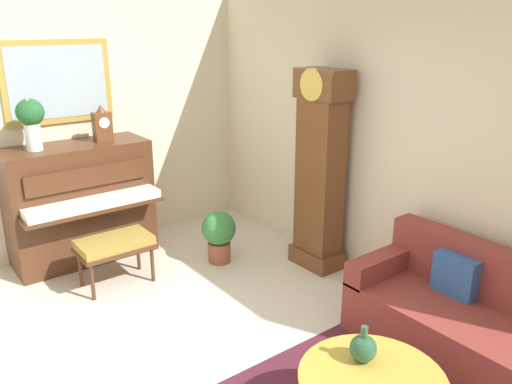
{
  "coord_description": "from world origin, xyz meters",
  "views": [
    {
      "loc": [
        2.92,
        -1.37,
        2.43
      ],
      "look_at": [
        -0.29,
        1.08,
        1.09
      ],
      "focal_mm": 35.95,
      "sensor_mm": 36.0,
      "label": 1
    }
  ],
  "objects_px": {
    "couch": "(481,326)",
    "mantel_clock": "(102,125)",
    "piano_bench": "(115,245)",
    "grandfather_clock": "(320,177)",
    "green_jug": "(363,348)",
    "potted_plant": "(219,233)",
    "piano": "(81,202)",
    "flower_vase": "(31,118)",
    "coffee_table": "(372,381)"
  },
  "relations": [
    {
      "from": "flower_vase",
      "to": "green_jug",
      "type": "height_order",
      "value": "flower_vase"
    },
    {
      "from": "green_jug",
      "to": "potted_plant",
      "type": "height_order",
      "value": "green_jug"
    },
    {
      "from": "couch",
      "to": "green_jug",
      "type": "relative_size",
      "value": 7.92
    },
    {
      "from": "grandfather_clock",
      "to": "couch",
      "type": "xyz_separation_m",
      "value": [
        1.92,
        -0.2,
        -0.65
      ]
    },
    {
      "from": "mantel_clock",
      "to": "flower_vase",
      "type": "relative_size",
      "value": 0.66
    },
    {
      "from": "piano_bench",
      "to": "couch",
      "type": "xyz_separation_m",
      "value": [
        2.79,
        1.64,
        -0.09
      ]
    },
    {
      "from": "grandfather_clock",
      "to": "potted_plant",
      "type": "height_order",
      "value": "grandfather_clock"
    },
    {
      "from": "coffee_table",
      "to": "flower_vase",
      "type": "distance_m",
      "value": 3.84
    },
    {
      "from": "piano_bench",
      "to": "mantel_clock",
      "type": "bearing_deg",
      "value": 160.1
    },
    {
      "from": "mantel_clock",
      "to": "coffee_table",
      "type": "bearing_deg",
      "value": 2.45
    },
    {
      "from": "piano",
      "to": "coffee_table",
      "type": "relative_size",
      "value": 1.64
    },
    {
      "from": "piano",
      "to": "grandfather_clock",
      "type": "bearing_deg",
      "value": 48.62
    },
    {
      "from": "grandfather_clock",
      "to": "green_jug",
      "type": "height_order",
      "value": "grandfather_clock"
    },
    {
      "from": "coffee_table",
      "to": "potted_plant",
      "type": "xyz_separation_m",
      "value": [
        -2.6,
        0.63,
        -0.09
      ]
    },
    {
      "from": "piano_bench",
      "to": "green_jug",
      "type": "relative_size",
      "value": 2.92
    },
    {
      "from": "green_jug",
      "to": "piano",
      "type": "bearing_deg",
      "value": -171.16
    },
    {
      "from": "mantel_clock",
      "to": "flower_vase",
      "type": "bearing_deg",
      "value": -90.04
    },
    {
      "from": "grandfather_clock",
      "to": "green_jug",
      "type": "xyz_separation_m",
      "value": [
        1.78,
        -1.33,
        -0.43
      ]
    },
    {
      "from": "potted_plant",
      "to": "grandfather_clock",
      "type": "bearing_deg",
      "value": 48.66
    },
    {
      "from": "piano",
      "to": "piano_bench",
      "type": "xyz_separation_m",
      "value": [
        0.77,
        0.03,
        -0.22
      ]
    },
    {
      "from": "couch",
      "to": "mantel_clock",
      "type": "xyz_separation_m",
      "value": [
        -3.56,
        -1.36,
        1.11
      ]
    },
    {
      "from": "couch",
      "to": "mantel_clock",
      "type": "distance_m",
      "value": 3.97
    },
    {
      "from": "piano_bench",
      "to": "coffee_table",
      "type": "xyz_separation_m",
      "value": [
        2.79,
        0.43,
        0.01
      ]
    },
    {
      "from": "couch",
      "to": "flower_vase",
      "type": "bearing_deg",
      "value": -150.11
    },
    {
      "from": "piano",
      "to": "green_jug",
      "type": "relative_size",
      "value": 6.0
    },
    {
      "from": "piano_bench",
      "to": "couch",
      "type": "height_order",
      "value": "couch"
    },
    {
      "from": "mantel_clock",
      "to": "potted_plant",
      "type": "height_order",
      "value": "mantel_clock"
    },
    {
      "from": "grandfather_clock",
      "to": "potted_plant",
      "type": "distance_m",
      "value": 1.21
    },
    {
      "from": "piano_bench",
      "to": "mantel_clock",
      "type": "height_order",
      "value": "mantel_clock"
    },
    {
      "from": "green_jug",
      "to": "potted_plant",
      "type": "bearing_deg",
      "value": 167.2
    },
    {
      "from": "mantel_clock",
      "to": "flower_vase",
      "type": "distance_m",
      "value": 0.7
    },
    {
      "from": "coffee_table",
      "to": "green_jug",
      "type": "xyz_separation_m",
      "value": [
        -0.14,
        0.07,
        0.12
      ]
    },
    {
      "from": "coffee_table",
      "to": "potted_plant",
      "type": "relative_size",
      "value": 1.57
    },
    {
      "from": "piano",
      "to": "grandfather_clock",
      "type": "relative_size",
      "value": 0.71
    },
    {
      "from": "piano_bench",
      "to": "flower_vase",
      "type": "bearing_deg",
      "value": -152.01
    },
    {
      "from": "piano",
      "to": "potted_plant",
      "type": "relative_size",
      "value": 2.57
    },
    {
      "from": "green_jug",
      "to": "coffee_table",
      "type": "bearing_deg",
      "value": -26.75
    },
    {
      "from": "piano_bench",
      "to": "potted_plant",
      "type": "height_order",
      "value": "potted_plant"
    },
    {
      "from": "grandfather_clock",
      "to": "piano",
      "type": "bearing_deg",
      "value": -131.38
    },
    {
      "from": "green_jug",
      "to": "potted_plant",
      "type": "distance_m",
      "value": 2.53
    },
    {
      "from": "piano_bench",
      "to": "coffee_table",
      "type": "bearing_deg",
      "value": 8.78
    },
    {
      "from": "piano_bench",
      "to": "green_jug",
      "type": "xyz_separation_m",
      "value": [
        2.65,
        0.5,
        0.13
      ]
    },
    {
      "from": "grandfather_clock",
      "to": "couch",
      "type": "bearing_deg",
      "value": -5.87
    },
    {
      "from": "flower_vase",
      "to": "potted_plant",
      "type": "relative_size",
      "value": 1.04
    },
    {
      "from": "couch",
      "to": "piano_bench",
      "type": "bearing_deg",
      "value": -149.6
    },
    {
      "from": "piano",
      "to": "green_jug",
      "type": "height_order",
      "value": "piano"
    },
    {
      "from": "mantel_clock",
      "to": "grandfather_clock",
      "type": "bearing_deg",
      "value": 43.53
    },
    {
      "from": "piano_bench",
      "to": "grandfather_clock",
      "type": "xyz_separation_m",
      "value": [
        0.87,
        1.84,
        0.56
      ]
    },
    {
      "from": "couch",
      "to": "flower_vase",
      "type": "distance_m",
      "value": 4.3
    },
    {
      "from": "piano_bench",
      "to": "grandfather_clock",
      "type": "bearing_deg",
      "value": 64.65
    }
  ]
}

